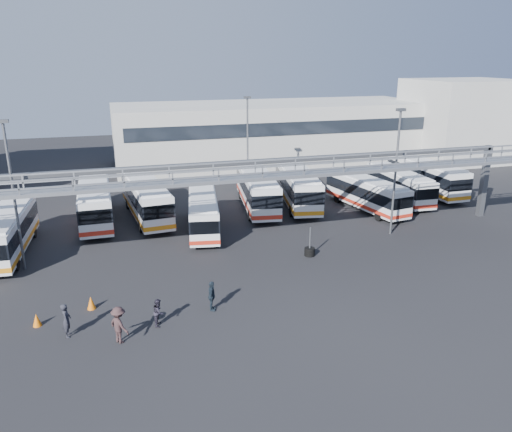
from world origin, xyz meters
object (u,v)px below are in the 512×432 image
object	(u,v)px
pedestrian_b	(159,312)
cone_right	(37,320)
bus_7	(366,193)
cone_left	(91,303)
bus_1	(8,231)
bus_4	(203,212)
bus_6	(298,186)
bus_2	(95,201)
light_pole_back	(248,141)
bus_8	(399,184)
light_pole_left	(13,188)
pedestrian_c	(119,325)
light_pole_mid	(396,166)
bus_5	(257,189)
bus_3	(146,198)
bus_9	(426,176)
pedestrian_a	(66,320)
pedestrian_d	(212,296)
tire_stack	(310,251)

from	to	relation	value
pedestrian_b	cone_right	xyz separation A→B (m)	(-6.38, 1.79, -0.40)
bus_7	cone_left	size ratio (longest dim) A/B	13.26
bus_1	bus_4	bearing A→B (deg)	7.13
bus_6	cone_right	world-z (taller)	bus_6
bus_2	bus_7	bearing A→B (deg)	-8.77
bus_2	bus_6	distance (m)	18.93
light_pole_back	bus_1	distance (m)	24.25
bus_6	bus_8	size ratio (longest dim) A/B	1.16
light_pole_left	pedestrian_c	xyz separation A→B (m)	(5.97, -11.51, -4.74)
bus_6	bus_1	bearing A→B (deg)	-155.86
light_pole_left	light_pole_mid	size ratio (longest dim) A/B	1.00
bus_5	bus_6	size ratio (longest dim) A/B	0.99
cone_right	light_pole_mid	bearing A→B (deg)	15.98
light_pole_mid	bus_4	size ratio (longest dim) A/B	1.00
bus_5	cone_right	bearing A→B (deg)	-127.09
bus_3	bus_7	xyz separation A→B (m)	(20.20, -3.34, -0.21)
bus_9	pedestrian_a	world-z (taller)	bus_9
bus_3	pedestrian_c	bearing A→B (deg)	-104.25
light_pole_left	bus_3	distance (m)	13.38
pedestrian_d	tire_stack	xyz separation A→B (m)	(8.58, 6.04, -0.53)
pedestrian_d	cone_left	bearing A→B (deg)	91.78
pedestrian_d	bus_1	bearing A→B (deg)	64.26
light_pole_back	pedestrian_b	bearing A→B (deg)	-116.11
bus_4	pedestrian_a	bearing A→B (deg)	-115.21
bus_1	bus_7	bearing A→B (deg)	7.75
tire_stack	bus_3	bearing A→B (deg)	130.38
bus_2	pedestrian_c	world-z (taller)	bus_2
bus_7	pedestrian_d	bearing A→B (deg)	-148.66
light_pole_left	pedestrian_b	world-z (taller)	light_pole_left
light_pole_left	cone_left	xyz separation A→B (m)	(4.50, -7.37, -5.34)
bus_8	pedestrian_c	world-z (taller)	bus_8
bus_6	cone_left	bearing A→B (deg)	-128.42
light_pole_left	bus_3	bearing A→B (deg)	44.63
light_pole_mid	bus_3	size ratio (longest dim) A/B	0.88
pedestrian_a	tire_stack	xyz separation A→B (m)	(16.40, 6.63, -0.56)
bus_8	pedestrian_b	xyz separation A→B (m)	(-25.99, -17.98, -0.94)
bus_4	bus_9	size ratio (longest dim) A/B	0.91
bus_6	bus_9	bearing A→B (deg)	12.02
light_pole_mid	bus_3	bearing A→B (deg)	152.07
tire_stack	bus_6	bearing A→B (deg)	72.78
light_pole_left	pedestrian_d	bearing A→B (deg)	-40.47
bus_8	bus_4	bearing A→B (deg)	-168.26
light_pole_back	cone_right	bearing A→B (deg)	-129.09
bus_9	pedestrian_c	distance (m)	38.64
bus_4	light_pole_back	bearing A→B (deg)	65.40
bus_2	bus_7	world-z (taller)	bus_2
bus_5	bus_9	xyz separation A→B (m)	(18.88, 0.32, -0.04)
bus_2	pedestrian_c	distance (m)	20.73
bus_7	pedestrian_a	world-z (taller)	bus_7
light_pole_left	bus_8	bearing A→B (deg)	12.66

